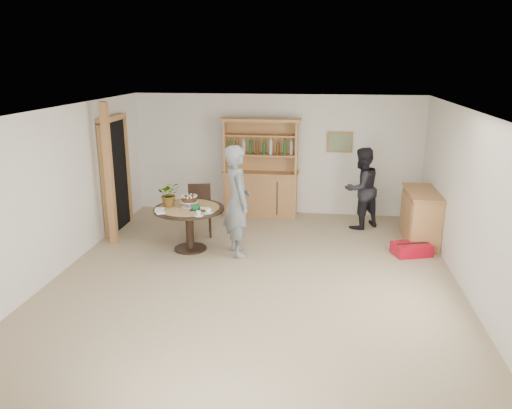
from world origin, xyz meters
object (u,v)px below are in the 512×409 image
object	(u,v)px
dining_table	(189,216)
dining_chair	(200,206)
teen_boy	(237,201)
red_suitcase	(411,249)
sideboard	(421,216)
adult_person	(361,188)
hutch	(261,183)

from	to	relation	value
dining_table	dining_chair	bearing A→B (deg)	91.37
teen_boy	red_suitcase	world-z (taller)	teen_boy
sideboard	adult_person	xyz separation A→B (m)	(-1.02, 0.67, 0.32)
hutch	adult_person	world-z (taller)	hutch
hutch	sideboard	distance (m)	3.29
sideboard	teen_boy	distance (m)	3.35
hutch	adult_person	size ratio (longest dim) A/B	1.29
dining_chair	adult_person	xyz separation A→B (m)	(3.00, 0.77, 0.26)
dining_table	adult_person	xyz separation A→B (m)	(2.98, 1.60, 0.19)
hutch	dining_table	world-z (taller)	hutch
adult_person	red_suitcase	size ratio (longest dim) A/B	2.28
adult_person	sideboard	bearing A→B (deg)	107.44
hutch	dining_table	size ratio (longest dim) A/B	1.70
sideboard	red_suitcase	size ratio (longest dim) A/B	1.82
hutch	teen_boy	distance (m)	2.29
hutch	sideboard	bearing A→B (deg)	-22.21
sideboard	dining_chair	distance (m)	4.03
teen_boy	red_suitcase	distance (m)	3.05
sideboard	dining_table	distance (m)	4.11
sideboard	hutch	bearing A→B (deg)	157.79
dining_chair	dining_table	bearing A→B (deg)	-103.01
hutch	red_suitcase	world-z (taller)	hutch
sideboard	adult_person	size ratio (longest dim) A/B	0.80
adult_person	red_suitcase	xyz separation A→B (m)	(0.78, -1.35, -0.69)
sideboard	dining_chair	bearing A→B (deg)	-178.55
hutch	dining_chair	distance (m)	1.67
dining_table	teen_boy	xyz separation A→B (m)	(0.85, -0.10, 0.33)
dining_table	dining_chair	world-z (taller)	dining_chair
dining_chair	teen_boy	size ratio (longest dim) A/B	0.51
dining_table	adult_person	size ratio (longest dim) A/B	0.76
dining_table	adult_person	distance (m)	3.39
teen_boy	adult_person	distance (m)	2.73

